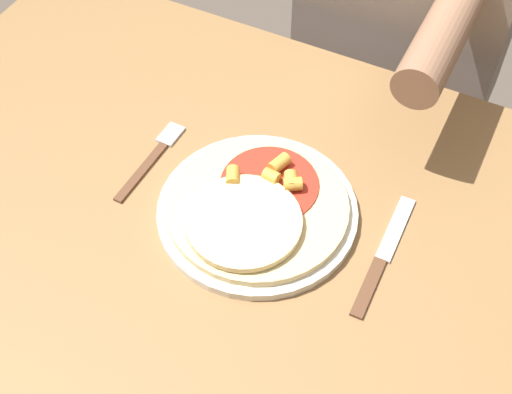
% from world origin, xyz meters
% --- Properties ---
extents(dining_table, '(1.28, 0.89, 0.76)m').
position_xyz_m(dining_table, '(0.00, 0.00, 0.65)').
color(dining_table, olive).
rests_on(dining_table, ground_plane).
extents(plate, '(0.29, 0.29, 0.01)m').
position_xyz_m(plate, '(-0.00, 0.06, 0.76)').
color(plate, silver).
rests_on(plate, dining_table).
extents(pizza, '(0.27, 0.27, 0.04)m').
position_xyz_m(pizza, '(-0.00, 0.05, 0.78)').
color(pizza, '#E0C689').
rests_on(pizza, plate).
extents(fork, '(0.03, 0.18, 0.00)m').
position_xyz_m(fork, '(-0.19, 0.09, 0.76)').
color(fork, brown).
rests_on(fork, dining_table).
extents(knife, '(0.02, 0.22, 0.00)m').
position_xyz_m(knife, '(0.19, 0.07, 0.76)').
color(knife, brown).
rests_on(knife, dining_table).
extents(person_diner, '(0.39, 0.52, 1.25)m').
position_xyz_m(person_diner, '(0.04, 0.64, 0.74)').
color(person_diner, '#2D2D38').
rests_on(person_diner, ground_plane).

